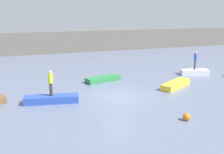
{
  "coord_description": "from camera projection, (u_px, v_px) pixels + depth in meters",
  "views": [
    {
      "loc": [
        -6.76,
        -17.09,
        6.19
      ],
      "look_at": [
        0.59,
        3.28,
        0.7
      ],
      "focal_mm": 41.5,
      "sensor_mm": 36.0,
      "label": 1
    }
  ],
  "objects": [
    {
      "name": "rowboat_blue",
      "position": [
        52.0,
        99.0,
        18.06
      ],
      "size": [
        3.82,
        1.58,
        0.51
      ],
      "primitive_type": "cube",
      "rotation": [
        0.0,
        0.0,
        -0.18
      ],
      "color": "#2B4CAD",
      "rests_on": "ground_plane"
    },
    {
      "name": "person_hiviz_shirt",
      "position": [
        51.0,
        82.0,
        17.75
      ],
      "size": [
        0.32,
        0.32,
        1.8
      ],
      "color": "#38332D",
      "rests_on": "rowboat_blue"
    },
    {
      "name": "person_blue_shirt",
      "position": [
        195.0,
        60.0,
        25.79
      ],
      "size": [
        0.32,
        0.32,
        1.81
      ],
      "color": "#4C4C56",
      "rests_on": "rowboat_white"
    },
    {
      "name": "rowboat_yellow",
      "position": [
        176.0,
        84.0,
        21.79
      ],
      "size": [
        3.56,
        2.61,
        0.48
      ],
      "primitive_type": "cube",
      "rotation": [
        0.0,
        0.0,
        0.52
      ],
      "color": "gold",
      "rests_on": "ground_plane"
    },
    {
      "name": "embankment_wall",
      "position": [
        65.0,
        42.0,
        39.72
      ],
      "size": [
        80.0,
        1.2,
        3.3
      ],
      "primitive_type": "cube",
      "color": "#666056",
      "rests_on": "ground_plane"
    },
    {
      "name": "ground_plane",
      "position": [
        119.0,
        97.0,
        19.32
      ],
      "size": [
        120.0,
        120.0,
        0.0
      ],
      "primitive_type": "plane",
      "color": "slate"
    },
    {
      "name": "rowboat_green",
      "position": [
        103.0,
        79.0,
        23.6
      ],
      "size": [
        3.39,
        1.8,
        0.45
      ],
      "primitive_type": "cube",
      "rotation": [
        0.0,
        0.0,
        0.24
      ],
      "color": "#2D7F47",
      "rests_on": "ground_plane"
    },
    {
      "name": "mooring_buoy",
      "position": [
        187.0,
        117.0,
        15.11
      ],
      "size": [
        0.44,
        0.44,
        0.44
      ],
      "primitive_type": "sphere",
      "color": "orange",
      "rests_on": "ground_plane"
    },
    {
      "name": "rowboat_white",
      "position": [
        194.0,
        72.0,
        26.11
      ],
      "size": [
        2.95,
        2.06,
        0.52
      ],
      "primitive_type": "cube",
      "rotation": [
        0.0,
        0.0,
        -0.36
      ],
      "color": "white",
      "rests_on": "ground_plane"
    }
  ]
}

